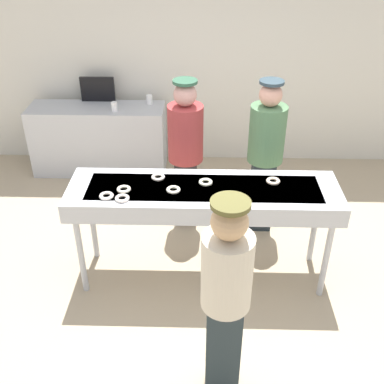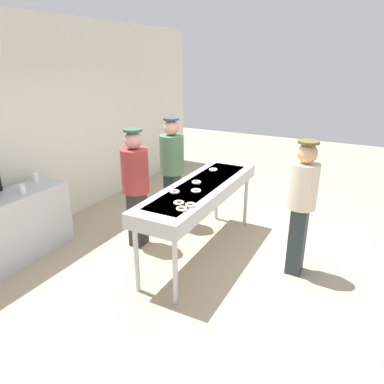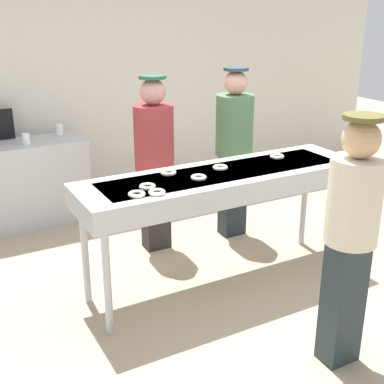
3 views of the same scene
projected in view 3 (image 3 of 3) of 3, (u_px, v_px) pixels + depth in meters
ground_plane at (221, 281)px, 4.47m from camera, size 16.00×16.00×0.00m
back_wall at (108, 67)px, 6.02m from camera, size 8.00×0.12×3.12m
fryer_conveyor at (223, 183)px, 4.16m from camera, size 2.39×0.66×0.99m
sugar_donut_0 at (199, 177)px, 3.95m from camera, size 0.17×0.17×0.03m
sugar_donut_1 at (168, 173)px, 4.05m from camera, size 0.17×0.17×0.03m
sugar_donut_2 at (147, 187)px, 3.75m from camera, size 0.16×0.16×0.03m
sugar_donut_3 at (220, 167)px, 4.18m from camera, size 0.13×0.13×0.03m
sugar_donut_4 at (277, 156)px, 4.48m from camera, size 0.15×0.15×0.03m
sugar_donut_5 at (137, 194)px, 3.60m from camera, size 0.17×0.17×0.03m
sugar_donut_6 at (157, 192)px, 3.64m from camera, size 0.17×0.17×0.03m
worker_baker at (234, 141)px, 5.07m from camera, size 0.37×0.37×1.70m
worker_assistant at (154, 152)px, 4.78m from camera, size 0.37×0.37×1.66m
customer_waiting at (351, 230)px, 3.18m from camera, size 0.33×0.33×1.66m
prep_counter at (3, 187)px, 5.40m from camera, size 1.74×0.54×0.90m
paper_cup_0 at (59, 130)px, 5.64m from camera, size 0.08×0.08×0.12m
paper_cup_1 at (26, 139)px, 5.24m from camera, size 0.08×0.08×0.12m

